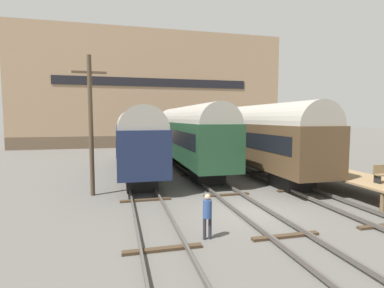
{
  "coord_description": "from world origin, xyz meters",
  "views": [
    {
      "loc": [
        -5.79,
        -12.29,
        4.28
      ],
      "look_at": [
        0.0,
        10.89,
        2.2
      ],
      "focal_mm": 28.0,
      "sensor_mm": 36.0,
      "label": 1
    }
  ],
  "objects_px": {
    "utility_pole": "(91,124)",
    "person_worker": "(207,212)",
    "train_car_green": "(188,133)",
    "train_car_navy": "(135,137)",
    "train_car_brown": "(252,134)"
  },
  "relations": [
    {
      "from": "person_worker",
      "to": "utility_pole",
      "type": "distance_m",
      "value": 9.05
    },
    {
      "from": "train_car_brown",
      "to": "person_worker",
      "type": "height_order",
      "value": "train_car_brown"
    },
    {
      "from": "train_car_brown",
      "to": "person_worker",
      "type": "relative_size",
      "value": 10.59
    },
    {
      "from": "train_car_green",
      "to": "person_worker",
      "type": "distance_m",
      "value": 15.09
    },
    {
      "from": "person_worker",
      "to": "train_car_brown",
      "type": "bearing_deg",
      "value": 58.5
    },
    {
      "from": "train_car_green",
      "to": "utility_pole",
      "type": "bearing_deg",
      "value": -134.23
    },
    {
      "from": "train_car_navy",
      "to": "person_worker",
      "type": "relative_size",
      "value": 9.95
    },
    {
      "from": "utility_pole",
      "to": "train_car_navy",
      "type": "bearing_deg",
      "value": 66.33
    },
    {
      "from": "utility_pole",
      "to": "train_car_green",
      "type": "bearing_deg",
      "value": 45.77
    },
    {
      "from": "train_car_navy",
      "to": "person_worker",
      "type": "height_order",
      "value": "train_car_navy"
    },
    {
      "from": "utility_pole",
      "to": "person_worker",
      "type": "bearing_deg",
      "value": -58.9
    },
    {
      "from": "train_car_green",
      "to": "person_worker",
      "type": "bearing_deg",
      "value": -100.7
    },
    {
      "from": "train_car_brown",
      "to": "train_car_navy",
      "type": "bearing_deg",
      "value": 168.68
    },
    {
      "from": "train_car_green",
      "to": "train_car_navy",
      "type": "distance_m",
      "value": 4.59
    },
    {
      "from": "train_car_brown",
      "to": "person_worker",
      "type": "distance_m",
      "value": 13.97
    }
  ]
}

